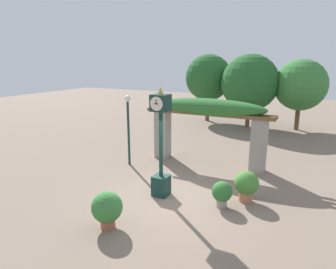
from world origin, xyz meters
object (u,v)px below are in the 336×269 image
at_px(potted_plant_near_right, 246,185).
at_px(potted_plant_far_left, 222,193).
at_px(pedestal_clock, 161,147).
at_px(potted_plant_near_left, 107,208).
at_px(lamp_post, 128,121).

xyz_separation_m(potted_plant_near_right, potted_plant_far_left, (-0.56, -0.71, -0.10)).
bearing_deg(pedestal_clock, potted_plant_near_left, -97.96).
xyz_separation_m(potted_plant_far_left, lamp_post, (-4.63, 1.94, 1.44)).
distance_m(potted_plant_near_left, potted_plant_near_right, 4.32).
xyz_separation_m(pedestal_clock, potted_plant_far_left, (2.02, 0.10, -1.19)).
bearing_deg(pedestal_clock, potted_plant_near_right, 17.50).
distance_m(potted_plant_near_left, potted_plant_far_left, 3.42).
xyz_separation_m(potted_plant_near_left, potted_plant_far_left, (2.35, 2.48, -0.10)).
distance_m(pedestal_clock, lamp_post, 3.32).
xyz_separation_m(pedestal_clock, lamp_post, (-2.61, 2.04, 0.24)).
distance_m(potted_plant_far_left, lamp_post, 5.22).
bearing_deg(lamp_post, potted_plant_near_left, -62.68).
xyz_separation_m(potted_plant_near_right, lamp_post, (-5.19, 1.22, 1.34)).
bearing_deg(potted_plant_near_left, lamp_post, 117.32).
height_order(pedestal_clock, potted_plant_far_left, pedestal_clock).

